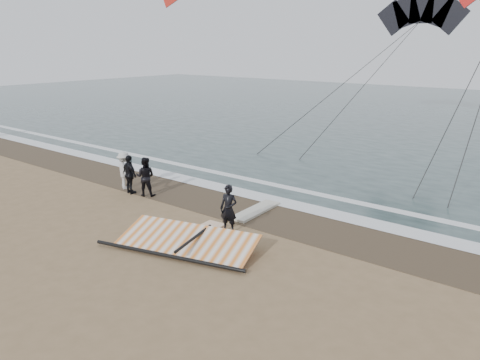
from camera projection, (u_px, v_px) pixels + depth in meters
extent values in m
plane|color=#8C704C|center=(163.00, 254.00, 13.35)|extent=(120.00, 120.00, 0.00)
cube|color=#233838|center=(461.00, 117.00, 38.32)|extent=(120.00, 54.00, 0.02)
cube|color=#4C3D2B|center=(256.00, 211.00, 16.75)|extent=(120.00, 2.80, 0.01)
cube|color=white|center=(278.00, 201.00, 17.81)|extent=(120.00, 0.90, 0.01)
cube|color=white|center=(301.00, 190.00, 19.09)|extent=(120.00, 0.45, 0.01)
imported|color=black|center=(229.00, 209.00, 14.73)|extent=(0.64, 0.50, 1.56)
cube|color=white|center=(195.00, 235.00, 14.56)|extent=(0.83, 2.47, 0.10)
cube|color=beige|center=(256.00, 211.00, 16.68)|extent=(0.73, 2.39, 0.10)
imported|color=black|center=(145.00, 177.00, 18.31)|extent=(0.96, 0.90, 1.56)
imported|color=black|center=(130.00, 175.00, 18.57)|extent=(0.97, 0.53, 1.58)
imported|color=beige|center=(124.00, 170.00, 19.21)|extent=(1.16, 1.00, 1.56)
cube|color=black|center=(196.00, 240.00, 14.19)|extent=(2.90, 1.36, 0.11)
cube|color=orange|center=(186.00, 240.00, 13.55)|extent=(4.39, 2.58, 0.44)
cylinder|color=black|center=(167.00, 256.00, 13.01)|extent=(4.64, 1.31, 0.11)
cylinder|color=black|center=(194.00, 238.00, 13.33)|extent=(0.60, 2.01, 0.09)
cylinder|color=#262626|center=(470.00, 81.00, 19.46)|extent=(0.04, 0.04, 11.65)
cylinder|color=#262626|center=(351.00, 78.00, 29.56)|extent=(0.04, 0.04, 17.95)
cylinder|color=#262626|center=(370.00, 78.00, 28.99)|extent=(0.04, 0.04, 17.37)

